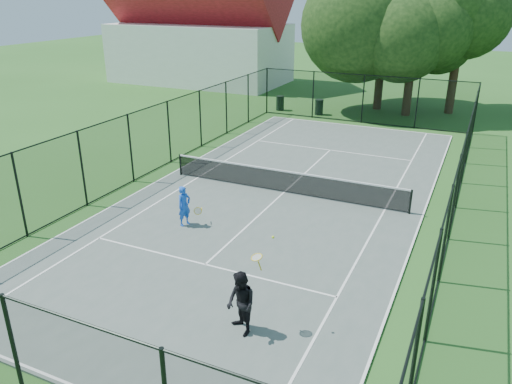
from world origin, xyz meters
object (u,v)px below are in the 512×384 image
at_px(tennis_net, 284,181).
at_px(player_blue, 184,206).
at_px(trash_bin_left, 280,103).
at_px(trash_bin_right, 319,107).
at_px(player_black, 241,303).

relative_size(tennis_net, player_blue, 6.99).
xyz_separation_m(trash_bin_left, player_blue, (3.94, -18.41, 0.28)).
height_order(trash_bin_right, player_black, player_black).
bearing_deg(tennis_net, player_black, -74.67).
bearing_deg(trash_bin_right, player_black, -76.36).
height_order(trash_bin_left, player_blue, player_blue).
xyz_separation_m(tennis_net, trash_bin_right, (-3.12, 13.99, -0.07)).
xyz_separation_m(tennis_net, player_blue, (-2.05, -4.29, 0.20)).
bearing_deg(tennis_net, player_blue, -115.50).
distance_m(tennis_net, player_black, 9.13).
height_order(tennis_net, player_black, player_black).
bearing_deg(player_blue, trash_bin_right, 93.36).
bearing_deg(trash_bin_right, tennis_net, -77.43).
relative_size(tennis_net, trash_bin_left, 10.16).
height_order(tennis_net, trash_bin_left, tennis_net).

